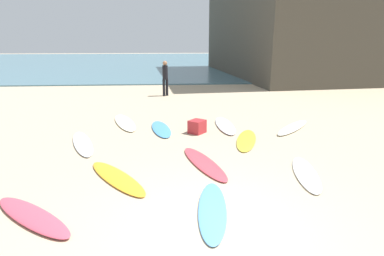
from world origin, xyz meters
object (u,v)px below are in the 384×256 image
(surfboard_7, at_px, (225,125))
(surfboard_3, at_px, (246,140))
(surfboard_2, at_px, (306,174))
(surfboard_5, at_px, (293,127))
(beach_cooler, at_px, (197,127))
(surfboard_0, at_px, (204,163))
(surfboard_10, at_px, (83,143))
(surfboard_1, at_px, (212,209))
(beachgoer_near, at_px, (165,76))
(surfboard_9, at_px, (161,129))
(surfboard_6, at_px, (125,122))
(surfboard_8, at_px, (32,216))
(surfboard_4, at_px, (117,178))

(surfboard_7, bearing_deg, surfboard_3, -78.10)
(surfboard_2, xyz_separation_m, surfboard_5, (1.13, 3.79, 0.01))
(beach_cooler, bearing_deg, surfboard_3, -33.77)
(surfboard_0, height_order, surfboard_3, surfboard_0)
(surfboard_10, distance_m, beach_cooler, 3.58)
(surfboard_1, height_order, surfboard_10, surfboard_10)
(surfboard_3, height_order, beachgoer_near, beachgoer_near)
(surfboard_0, distance_m, surfboard_9, 3.35)
(surfboard_6, relative_size, surfboard_9, 1.21)
(surfboard_0, height_order, surfboard_8, surfboard_8)
(surfboard_3, xyz_separation_m, surfboard_9, (-2.61, 1.39, 0.01))
(surfboard_3, bearing_deg, surfboard_7, -60.25)
(surfboard_6, relative_size, beach_cooler, 5.28)
(surfboard_1, distance_m, beachgoer_near, 12.04)
(surfboard_4, xyz_separation_m, beach_cooler, (2.08, 3.44, 0.18))
(surfboard_0, xyz_separation_m, surfboard_7, (1.11, 3.43, 0.01))
(surfboard_6, relative_size, surfboard_10, 1.02)
(surfboard_4, bearing_deg, surfboard_8, -163.28)
(surfboard_7, height_order, surfboard_10, surfboard_7)
(surfboard_4, distance_m, surfboard_5, 6.56)
(surfboard_4, bearing_deg, surfboard_7, 18.26)
(surfboard_8, bearing_deg, surfboard_6, 33.54)
(surfboard_0, relative_size, surfboard_7, 1.00)
(surfboard_3, relative_size, surfboard_4, 0.96)
(surfboard_0, relative_size, surfboard_5, 0.99)
(surfboard_1, distance_m, surfboard_5, 6.27)
(surfboard_0, relative_size, surfboard_6, 0.93)
(surfboard_7, distance_m, surfboard_9, 2.25)
(surfboard_5, xyz_separation_m, surfboard_6, (-5.85, 1.10, -0.01))
(surfboard_0, height_order, beach_cooler, beach_cooler)
(surfboard_5, relative_size, beach_cooler, 4.92)
(surfboard_0, bearing_deg, surfboard_1, 70.75)
(surfboard_7, bearing_deg, surfboard_6, 168.86)
(surfboard_2, height_order, surfboard_9, surfboard_9)
(surfboard_1, xyz_separation_m, surfboard_6, (-2.38, 6.32, 0.01))
(surfboard_4, relative_size, surfboard_5, 0.97)
(surfboard_2, bearing_deg, surfboard_4, -169.32)
(surfboard_6, bearing_deg, surfboard_1, -86.81)
(surfboard_2, relative_size, surfboard_3, 0.93)
(surfboard_0, height_order, surfboard_9, surfboard_9)
(surfboard_2, bearing_deg, surfboard_6, 145.69)
(surfboard_3, xyz_separation_m, surfboard_7, (-0.37, 1.67, 0.01))
(surfboard_1, xyz_separation_m, surfboard_3, (1.57, 3.99, 0.00))
(surfboard_9, xyz_separation_m, beachgoer_near, (0.10, 6.58, 1.00))
(surfboard_6, bearing_deg, surfboard_4, -102.20)
(surfboard_4, relative_size, beach_cooler, 4.77)
(surfboard_5, distance_m, surfboard_6, 5.95)
(surfboard_7, bearing_deg, surfboard_8, -128.09)
(beachgoer_near, bearing_deg, beach_cooler, -117.50)
(surfboard_5, relative_size, surfboard_10, 0.95)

